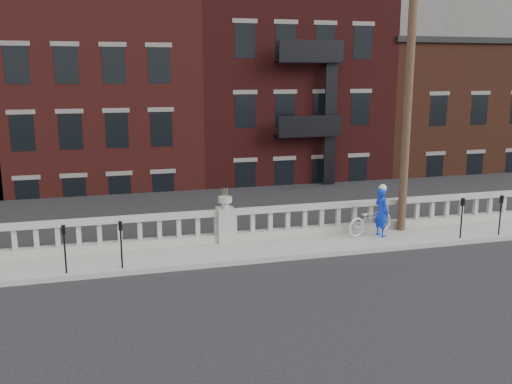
% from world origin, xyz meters
% --- Properties ---
extents(ground, '(120.00, 120.00, 0.00)m').
position_xyz_m(ground, '(0.00, 0.00, 0.00)').
color(ground, black).
rests_on(ground, ground).
extents(sidewalk, '(32.00, 2.20, 0.15)m').
position_xyz_m(sidewalk, '(0.00, 3.00, 0.07)').
color(sidewalk, gray).
rests_on(sidewalk, ground).
extents(balustrade, '(28.00, 0.34, 1.03)m').
position_xyz_m(balustrade, '(0.00, 3.95, 0.64)').
color(balustrade, gray).
rests_on(balustrade, sidewalk).
extents(planter_pedestal, '(0.55, 0.55, 1.76)m').
position_xyz_m(planter_pedestal, '(0.00, 3.95, 0.83)').
color(planter_pedestal, gray).
rests_on(planter_pedestal, sidewalk).
extents(lower_level, '(80.00, 44.00, 20.80)m').
position_xyz_m(lower_level, '(0.56, 23.04, 2.63)').
color(lower_level, '#605E59').
rests_on(lower_level, ground).
extents(utility_pole, '(1.60, 0.28, 10.00)m').
position_xyz_m(utility_pole, '(6.20, 3.60, 5.24)').
color(utility_pole, '#422D1E').
rests_on(utility_pole, sidewalk).
extents(parking_meter_b, '(0.10, 0.09, 1.36)m').
position_xyz_m(parking_meter_b, '(-4.88, 2.15, 1.00)').
color(parking_meter_b, black).
rests_on(parking_meter_b, sidewalk).
extents(parking_meter_c, '(0.10, 0.09, 1.36)m').
position_xyz_m(parking_meter_c, '(-3.38, 2.15, 1.00)').
color(parking_meter_c, black).
rests_on(parking_meter_c, sidewalk).
extents(parking_meter_d, '(0.10, 0.09, 1.36)m').
position_xyz_m(parking_meter_d, '(7.58, 2.15, 1.00)').
color(parking_meter_d, black).
rests_on(parking_meter_d, sidewalk).
extents(parking_meter_e, '(0.10, 0.09, 1.36)m').
position_xyz_m(parking_meter_e, '(9.08, 2.15, 1.00)').
color(parking_meter_e, black).
rests_on(parking_meter_e, sidewalk).
extents(bicycle, '(2.07, 1.28, 1.03)m').
position_xyz_m(bicycle, '(4.91, 3.43, 0.66)').
color(bicycle, silver).
rests_on(bicycle, sidewalk).
extents(cyclist, '(0.51, 0.67, 1.66)m').
position_xyz_m(cyclist, '(5.15, 3.10, 0.98)').
color(cyclist, '#0D32CF').
rests_on(cyclist, sidewalk).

